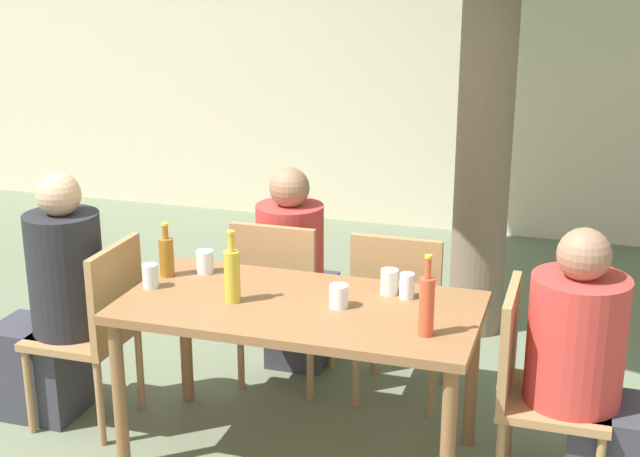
{
  "coord_description": "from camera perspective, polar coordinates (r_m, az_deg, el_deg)",
  "views": [
    {
      "loc": [
        1.15,
        -3.39,
        2.2
      ],
      "look_at": [
        0.0,
        0.3,
        1.0
      ],
      "focal_mm": 50.0,
      "sensor_mm": 36.0,
      "label": 1
    }
  ],
  "objects": [
    {
      "name": "soda_bottle_2",
      "position": [
        3.53,
        6.84,
        -4.85
      ],
      "size": [
        0.06,
        0.06,
        0.34
      ],
      "color": "#DB4C2D",
      "rests_on": "dining_table_front"
    },
    {
      "name": "person_seated_2",
      "position": [
        4.8,
        -1.54,
        -3.25
      ],
      "size": [
        0.35,
        0.58,
        1.15
      ],
      "rotation": [
        0.0,
        0.0,
        3.14
      ],
      "color": "#383842",
      "rests_on": "ground_plane"
    },
    {
      "name": "patio_chair_0",
      "position": [
        4.36,
        -14.08,
        -5.89
      ],
      "size": [
        0.44,
        0.44,
        0.92
      ],
      "rotation": [
        0.0,
        0.0,
        -1.57
      ],
      "color": "#A87A4C",
      "rests_on": "ground_plane"
    },
    {
      "name": "drinking_glass_3",
      "position": [
        3.81,
        1.22,
        -4.34
      ],
      "size": [
        0.08,
        0.08,
        0.1
      ],
      "color": "white",
      "rests_on": "dining_table_front"
    },
    {
      "name": "drinking_glass_4",
      "position": [
        4.24,
        -7.38,
        -2.12
      ],
      "size": [
        0.08,
        0.08,
        0.11
      ],
      "color": "white",
      "rests_on": "dining_table_front"
    },
    {
      "name": "amber_bottle_0",
      "position": [
        4.21,
        -9.8,
        -1.71
      ],
      "size": [
        0.07,
        0.07,
        0.26
      ],
      "color": "#9E661E",
      "rests_on": "dining_table_front"
    },
    {
      "name": "person_seated_0",
      "position": [
        4.46,
        -16.67,
        -5.04
      ],
      "size": [
        0.57,
        0.35,
        1.24
      ],
      "rotation": [
        0.0,
        0.0,
        -1.57
      ],
      "color": "#383842",
      "rests_on": "ground_plane"
    },
    {
      "name": "oil_cruet_1",
      "position": [
        3.86,
        -5.65,
        -2.94
      ],
      "size": [
        0.07,
        0.07,
        0.32
      ],
      "color": "gold",
      "rests_on": "dining_table_front"
    },
    {
      "name": "dining_table_front",
      "position": [
        3.9,
        -1.32,
        -5.96
      ],
      "size": [
        1.56,
        0.78,
        0.75
      ],
      "color": "brown",
      "rests_on": "ground_plane"
    },
    {
      "name": "drinking_glass_2",
      "position": [
        3.96,
        4.46,
        -3.42
      ],
      "size": [
        0.08,
        0.08,
        0.11
      ],
      "color": "silver",
      "rests_on": "dining_table_front"
    },
    {
      "name": "ground_plane",
      "position": [
        4.2,
        -1.26,
        -14.27
      ],
      "size": [
        30.0,
        30.0,
        0.0
      ],
      "primitive_type": "plane",
      "color": "#667056"
    },
    {
      "name": "cafe_building_wall",
      "position": [
        7.2,
        8.18,
        10.76
      ],
      "size": [
        10.0,
        0.08,
        2.8
      ],
      "color": "beige",
      "rests_on": "ground_plane"
    },
    {
      "name": "drinking_glass_1",
      "position": [
        3.92,
        5.58,
        -3.67
      ],
      "size": [
        0.07,
        0.07,
        0.11
      ],
      "color": "white",
      "rests_on": "dining_table_front"
    },
    {
      "name": "drinking_glass_0",
      "position": [
        4.09,
        -10.82,
        -3.0
      ],
      "size": [
        0.07,
        0.07,
        0.11
      ],
      "color": "silver",
      "rests_on": "dining_table_front"
    },
    {
      "name": "person_seated_1",
      "position": [
        3.77,
        17.14,
        -9.61
      ],
      "size": [
        0.59,
        0.39,
        1.19
      ],
      "rotation": [
        0.0,
        0.0,
        1.57
      ],
      "color": "#383842",
      "rests_on": "ground_plane"
    },
    {
      "name": "patio_chair_2",
      "position": [
        4.59,
        -2.51,
        -4.15
      ],
      "size": [
        0.44,
        0.44,
        0.92
      ],
      "rotation": [
        0.0,
        0.0,
        3.14
      ],
      "color": "#A87A4C",
      "rests_on": "ground_plane"
    },
    {
      "name": "patio_chair_1",
      "position": [
        3.78,
        13.56,
        -9.53
      ],
      "size": [
        0.44,
        0.44,
        0.92
      ],
      "rotation": [
        0.0,
        0.0,
        1.57
      ],
      "color": "#A87A4C",
      "rests_on": "ground_plane"
    },
    {
      "name": "patio_chair_3",
      "position": [
        4.43,
        5.12,
        -5.02
      ],
      "size": [
        0.44,
        0.44,
        0.92
      ],
      "rotation": [
        0.0,
        0.0,
        3.14
      ],
      "color": "#A87A4C",
      "rests_on": "ground_plane"
    }
  ]
}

